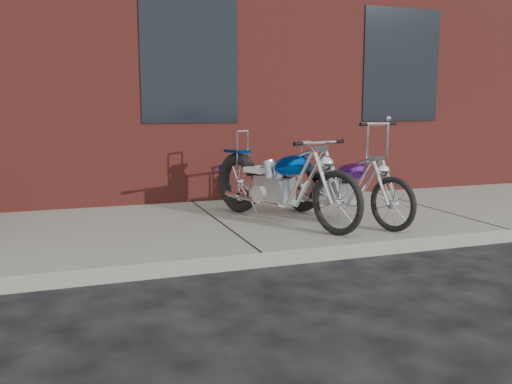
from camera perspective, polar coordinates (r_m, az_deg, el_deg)
name	(u,v)px	position (r m, az deg, el deg)	size (l,w,h in m)	color
ground	(262,268)	(5.24, 0.62, -7.99)	(120.00, 120.00, 0.00)	black
sidewalk	(220,228)	(6.61, -3.83, -3.78)	(22.00, 3.00, 0.15)	gray
chopper_purple	(340,189)	(6.71, 8.81, 0.35)	(0.82, 2.07, 1.21)	black
chopper_blue	(279,185)	(6.52, 2.46, 0.70)	(1.01, 2.35, 1.07)	black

